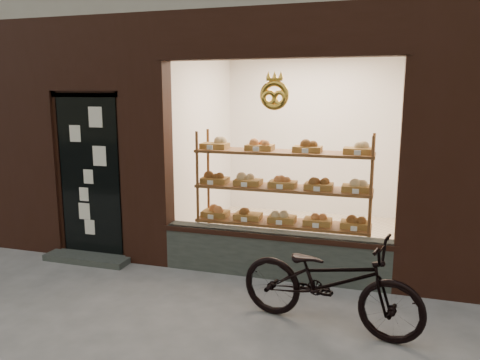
% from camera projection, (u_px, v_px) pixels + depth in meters
% --- Properties ---
extents(display_shelf, '(2.20, 0.45, 1.70)m').
position_uv_depth(display_shelf, '(282.00, 199.00, 5.88)').
color(display_shelf, brown).
rests_on(display_shelf, ground).
extents(bicycle, '(1.82, 0.94, 0.91)m').
position_uv_depth(bicycle, '(329.00, 281.00, 4.34)').
color(bicycle, black).
rests_on(bicycle, ground).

